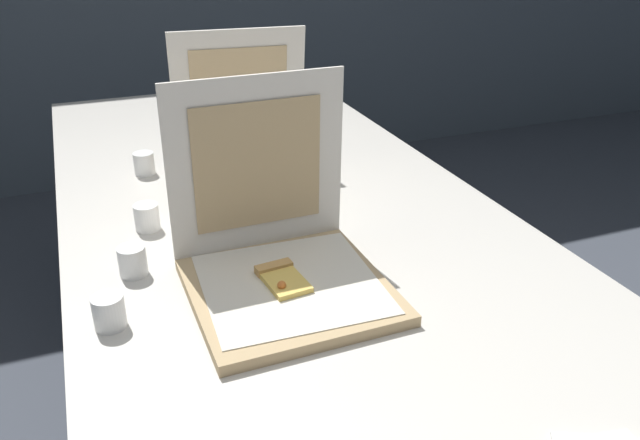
% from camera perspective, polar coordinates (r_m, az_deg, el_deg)
% --- Properties ---
extents(table, '(0.99, 2.35, 0.75)m').
position_cam_1_polar(table, '(1.51, -3.13, -0.84)').
color(table, beige).
rests_on(table, ground).
extents(pizza_box_front, '(0.36, 0.36, 0.37)m').
position_cam_1_polar(pizza_box_front, '(1.19, -3.44, -3.66)').
color(pizza_box_front, tan).
rests_on(pizza_box_front, table).
extents(pizza_box_middle, '(0.39, 0.39, 0.37)m').
position_cam_1_polar(pizza_box_middle, '(1.68, -6.37, 5.37)').
color(pizza_box_middle, tan).
rests_on(pizza_box_middle, table).
extents(cup_white_mid, '(0.05, 0.05, 0.06)m').
position_cam_1_polar(cup_white_mid, '(1.46, -15.21, 0.25)').
color(cup_white_mid, white).
rests_on(cup_white_mid, table).
extents(cup_white_near_left, '(0.05, 0.05, 0.06)m').
position_cam_1_polar(cup_white_near_left, '(1.15, -18.33, -7.78)').
color(cup_white_near_left, white).
rests_on(cup_white_near_left, table).
extents(cup_white_near_center, '(0.05, 0.05, 0.06)m').
position_cam_1_polar(cup_white_near_center, '(1.29, -16.40, -3.52)').
color(cup_white_near_center, white).
rests_on(cup_white_near_center, table).
extents(cup_white_far, '(0.05, 0.05, 0.06)m').
position_cam_1_polar(cup_white_far, '(1.77, -15.43, 4.89)').
color(cup_white_far, white).
rests_on(cup_white_far, table).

